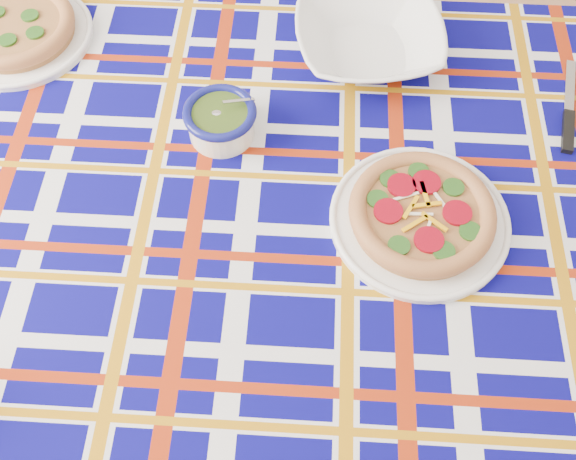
{
  "coord_description": "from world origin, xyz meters",
  "views": [
    {
      "loc": [
        0.0,
        -0.64,
        1.7
      ],
      "look_at": [
        0.0,
        -0.11,
        0.8
      ],
      "focal_mm": 40.0,
      "sensor_mm": 36.0,
      "label": 1
    }
  ],
  "objects_px": {
    "serving_bowl": "(368,40)",
    "main_focaccia_plate": "(422,213)",
    "pesto_bowl": "(221,119)",
    "dining_table": "(298,228)"
  },
  "relations": [
    {
      "from": "serving_bowl",
      "to": "main_focaccia_plate",
      "type": "bearing_deg",
      "value": -81.36
    },
    {
      "from": "main_focaccia_plate",
      "to": "serving_bowl",
      "type": "relative_size",
      "value": 1.08
    },
    {
      "from": "main_focaccia_plate",
      "to": "pesto_bowl",
      "type": "xyz_separation_m",
      "value": [
        -0.34,
        0.19,
        0.01
      ]
    },
    {
      "from": "dining_table",
      "to": "serving_bowl",
      "type": "xyz_separation_m",
      "value": [
        0.14,
        0.36,
        0.12
      ]
    },
    {
      "from": "pesto_bowl",
      "to": "main_focaccia_plate",
      "type": "bearing_deg",
      "value": -29.86
    },
    {
      "from": "pesto_bowl",
      "to": "serving_bowl",
      "type": "bearing_deg",
      "value": 36.14
    },
    {
      "from": "dining_table",
      "to": "main_focaccia_plate",
      "type": "height_order",
      "value": "main_focaccia_plate"
    },
    {
      "from": "dining_table",
      "to": "serving_bowl",
      "type": "relative_size",
      "value": 6.04
    },
    {
      "from": "pesto_bowl",
      "to": "serving_bowl",
      "type": "distance_m",
      "value": 0.34
    },
    {
      "from": "serving_bowl",
      "to": "dining_table",
      "type": "bearing_deg",
      "value": -111.5
    }
  ]
}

